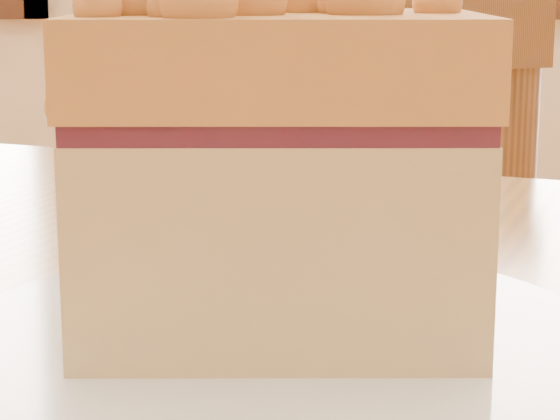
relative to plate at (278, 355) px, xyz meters
name	(u,v)px	position (x,y,z in m)	size (l,w,h in m)	color
plate	(278,355)	(0.00, 0.00, 0.00)	(0.23, 0.23, 0.02)	white
cake_slice	(276,157)	(0.00, 0.00, 0.07)	(0.15, 0.10, 0.13)	#D4B477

